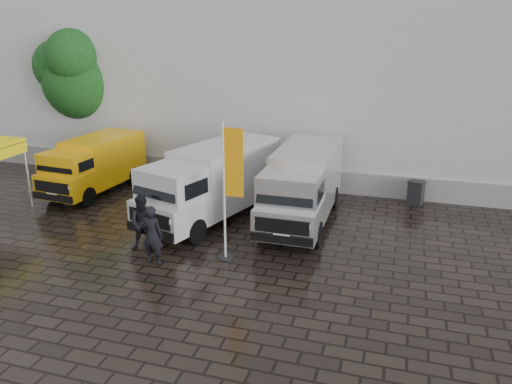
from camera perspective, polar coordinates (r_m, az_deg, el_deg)
ground at (r=15.91m, az=-1.98°, el=-8.28°), size 120.00×120.00×0.00m
exhibition_hall at (r=29.53m, az=12.26°, el=15.97°), size 44.00×16.00×12.00m
hall_plinth at (r=22.53m, az=9.42°, el=1.12°), size 44.00×0.15×1.00m
van_yellow at (r=23.28m, az=-18.04°, el=2.80°), size 2.40×5.33×2.39m
van_white at (r=19.02m, az=-5.19°, el=0.81°), size 3.94×6.79×2.79m
van_silver at (r=18.79m, az=5.32°, el=0.50°), size 2.13×6.33×2.74m
flagpole at (r=15.37m, az=-3.04°, el=0.65°), size 0.88×0.50×4.47m
tree at (r=27.76m, az=-19.21°, el=12.46°), size 4.05×4.12×7.28m
wheelie_bin at (r=21.86m, az=17.80°, el=-0.07°), size 0.77×0.77×1.03m
person_front at (r=15.92m, az=-11.76°, el=-4.84°), size 0.71×0.47×1.93m
person_tent at (r=16.93m, az=-12.71°, el=-3.47°), size 1.13×1.01×1.92m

